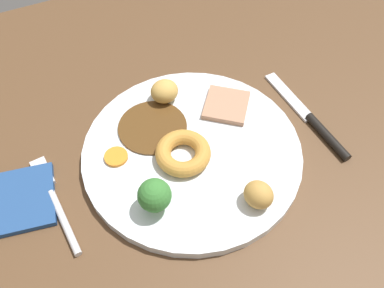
{
  "coord_description": "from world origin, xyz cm",
  "views": [
    {
      "loc": [
        -16.85,
        -30.73,
        48.26
      ],
      "look_at": [
        -3.13,
        -2.02,
        6.0
      ],
      "focal_mm": 37.79,
      "sensor_mm": 36.0,
      "label": 1
    }
  ],
  "objects_px": {
    "dinner_plate": "(192,152)",
    "broccoli_floret": "(155,196)",
    "roast_potato_left": "(164,91)",
    "folded_napkin": "(9,202)",
    "roast_potato_right": "(259,195)",
    "knife": "(313,121)",
    "yorkshire_pudding": "(183,153)",
    "fork": "(55,200)",
    "carrot_coin_front": "(116,157)",
    "meat_slice_main": "(226,105)"
  },
  "relations": [
    {
      "from": "dinner_plate",
      "to": "carrot_coin_front",
      "type": "distance_m",
      "value": 0.1
    },
    {
      "from": "dinner_plate",
      "to": "knife",
      "type": "distance_m",
      "value": 0.18
    },
    {
      "from": "broccoli_floret",
      "to": "fork",
      "type": "distance_m",
      "value": 0.13
    },
    {
      "from": "roast_potato_right",
      "to": "knife",
      "type": "distance_m",
      "value": 0.17
    },
    {
      "from": "dinner_plate",
      "to": "broccoli_floret",
      "type": "relative_size",
      "value": 6.16
    },
    {
      "from": "knife",
      "to": "roast_potato_right",
      "type": "bearing_deg",
      "value": 117.82
    },
    {
      "from": "dinner_plate",
      "to": "knife",
      "type": "xyz_separation_m",
      "value": [
        0.18,
        -0.02,
        -0.0
      ]
    },
    {
      "from": "yorkshire_pudding",
      "to": "knife",
      "type": "bearing_deg",
      "value": -4.54
    },
    {
      "from": "dinner_plate",
      "to": "fork",
      "type": "distance_m",
      "value": 0.19
    },
    {
      "from": "broccoli_floret",
      "to": "folded_napkin",
      "type": "relative_size",
      "value": 0.43
    },
    {
      "from": "dinner_plate",
      "to": "broccoli_floret",
      "type": "distance_m",
      "value": 0.1
    },
    {
      "from": "yorkshire_pudding",
      "to": "roast_potato_right",
      "type": "height_order",
      "value": "roast_potato_right"
    },
    {
      "from": "roast_potato_left",
      "to": "folded_napkin",
      "type": "bearing_deg",
      "value": -164.13
    },
    {
      "from": "roast_potato_left",
      "to": "carrot_coin_front",
      "type": "distance_m",
      "value": 0.12
    },
    {
      "from": "roast_potato_right",
      "to": "broccoli_floret",
      "type": "relative_size",
      "value": 0.78
    },
    {
      "from": "dinner_plate",
      "to": "meat_slice_main",
      "type": "bearing_deg",
      "value": 30.97
    },
    {
      "from": "roast_potato_right",
      "to": "folded_napkin",
      "type": "relative_size",
      "value": 0.34
    },
    {
      "from": "dinner_plate",
      "to": "carrot_coin_front",
      "type": "relative_size",
      "value": 9.51
    },
    {
      "from": "meat_slice_main",
      "to": "carrot_coin_front",
      "type": "height_order",
      "value": "meat_slice_main"
    },
    {
      "from": "meat_slice_main",
      "to": "broccoli_floret",
      "type": "relative_size",
      "value": 1.31
    },
    {
      "from": "roast_potato_right",
      "to": "carrot_coin_front",
      "type": "height_order",
      "value": "roast_potato_right"
    },
    {
      "from": "broccoli_floret",
      "to": "dinner_plate",
      "type": "bearing_deg",
      "value": 38.08
    },
    {
      "from": "yorkshire_pudding",
      "to": "knife",
      "type": "height_order",
      "value": "yorkshire_pudding"
    },
    {
      "from": "dinner_plate",
      "to": "broccoli_floret",
      "type": "height_order",
      "value": "broccoli_floret"
    },
    {
      "from": "knife",
      "to": "folded_napkin",
      "type": "distance_m",
      "value": 0.42
    },
    {
      "from": "meat_slice_main",
      "to": "roast_potato_right",
      "type": "height_order",
      "value": "roast_potato_right"
    },
    {
      "from": "fork",
      "to": "yorkshire_pudding",
      "type": "bearing_deg",
      "value": -100.65
    },
    {
      "from": "yorkshire_pudding",
      "to": "fork",
      "type": "relative_size",
      "value": 0.47
    },
    {
      "from": "roast_potato_right",
      "to": "broccoli_floret",
      "type": "xyz_separation_m",
      "value": [
        -0.11,
        0.05,
        0.01
      ]
    },
    {
      "from": "fork",
      "to": "knife",
      "type": "relative_size",
      "value": 0.83
    },
    {
      "from": "roast_potato_left",
      "to": "knife",
      "type": "height_order",
      "value": "roast_potato_left"
    },
    {
      "from": "roast_potato_right",
      "to": "carrot_coin_front",
      "type": "distance_m",
      "value": 0.19
    },
    {
      "from": "roast_potato_right",
      "to": "carrot_coin_front",
      "type": "xyz_separation_m",
      "value": [
        -0.13,
        0.13,
        -0.01
      ]
    },
    {
      "from": "broccoli_floret",
      "to": "fork",
      "type": "relative_size",
      "value": 0.31
    },
    {
      "from": "yorkshire_pudding",
      "to": "folded_napkin",
      "type": "relative_size",
      "value": 0.66
    },
    {
      "from": "meat_slice_main",
      "to": "roast_potato_right",
      "type": "relative_size",
      "value": 1.68
    },
    {
      "from": "broccoli_floret",
      "to": "yorkshire_pudding",
      "type": "bearing_deg",
      "value": 40.9
    },
    {
      "from": "roast_potato_left",
      "to": "folded_napkin",
      "type": "distance_m",
      "value": 0.25
    },
    {
      "from": "yorkshire_pudding",
      "to": "meat_slice_main",
      "type": "bearing_deg",
      "value": 30.12
    },
    {
      "from": "meat_slice_main",
      "to": "yorkshire_pudding",
      "type": "bearing_deg",
      "value": -149.88
    },
    {
      "from": "roast_potato_left",
      "to": "roast_potato_right",
      "type": "height_order",
      "value": "same"
    },
    {
      "from": "dinner_plate",
      "to": "yorkshire_pudding",
      "type": "distance_m",
      "value": 0.03
    },
    {
      "from": "dinner_plate",
      "to": "carrot_coin_front",
      "type": "bearing_deg",
      "value": 163.14
    },
    {
      "from": "broccoli_floret",
      "to": "knife",
      "type": "height_order",
      "value": "broccoli_floret"
    },
    {
      "from": "meat_slice_main",
      "to": "fork",
      "type": "distance_m",
      "value": 0.26
    },
    {
      "from": "dinner_plate",
      "to": "roast_potato_right",
      "type": "height_order",
      "value": "roast_potato_right"
    },
    {
      "from": "dinner_plate",
      "to": "roast_potato_left",
      "type": "height_order",
      "value": "roast_potato_left"
    },
    {
      "from": "fork",
      "to": "folded_napkin",
      "type": "relative_size",
      "value": 1.39
    },
    {
      "from": "carrot_coin_front",
      "to": "knife",
      "type": "distance_m",
      "value": 0.28
    },
    {
      "from": "yorkshire_pudding",
      "to": "roast_potato_left",
      "type": "distance_m",
      "value": 0.11
    }
  ]
}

